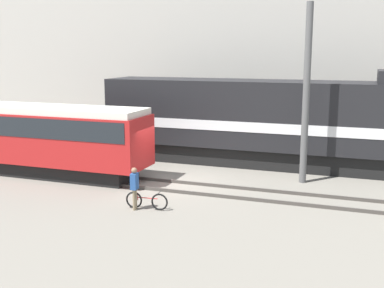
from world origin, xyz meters
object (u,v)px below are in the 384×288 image
(freight_locomotive, at_px, (266,121))
(utility_pole_left, at_px, (306,95))
(person, at_px, (134,184))
(streetcar, at_px, (32,135))
(bicycle, at_px, (147,201))

(freight_locomotive, bearing_deg, utility_pole_left, -50.46)
(freight_locomotive, bearing_deg, person, -109.36)
(freight_locomotive, relative_size, streetcar, 1.42)
(bicycle, bearing_deg, streetcar, 157.78)
(streetcar, xyz_separation_m, utility_pole_left, (12.56, 2.82, 2.07))
(streetcar, relative_size, person, 7.27)
(freight_locomotive, xyz_separation_m, bicycle, (-2.72, -8.70, -2.00))
(utility_pole_left, bearing_deg, streetcar, -167.36)
(bicycle, height_order, utility_pole_left, utility_pole_left)
(freight_locomotive, distance_m, utility_pole_left, 4.01)
(utility_pole_left, bearing_deg, freight_locomotive, 129.54)
(person, xyz_separation_m, utility_pole_left, (5.45, 6.07, 3.00))
(streetcar, xyz_separation_m, bicycle, (7.51, -3.07, -1.58))
(streetcar, height_order, utility_pole_left, utility_pole_left)
(bicycle, relative_size, utility_pole_left, 0.21)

